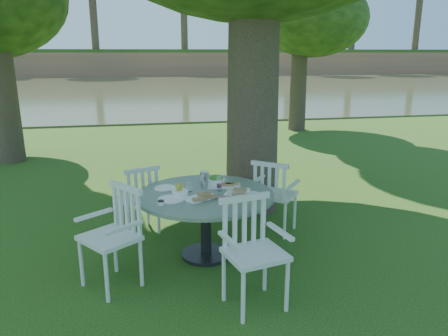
{
  "coord_description": "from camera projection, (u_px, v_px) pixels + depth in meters",
  "views": [
    {
      "loc": [
        -1.02,
        -4.93,
        2.24
      ],
      "look_at": [
        0.0,
        0.2,
        0.85
      ],
      "focal_mm": 35.0,
      "sensor_mm": 36.0,
      "label": 1
    }
  ],
  "objects": [
    {
      "name": "ground",
      "position": [
        227.0,
        238.0,
        5.44
      ],
      "size": [
        140.0,
        140.0,
        0.0
      ],
      "primitive_type": "plane",
      "color": "#18380B",
      "rests_on": "ground"
    },
    {
      "name": "river",
      "position": [
        153.0,
        89.0,
        27.24
      ],
      "size": [
        100.0,
        28.0,
        0.12
      ],
      "primitive_type": "cube",
      "color": "#383D24",
      "rests_on": "ground"
    },
    {
      "name": "chair_sw",
      "position": [
        118.0,
        228.0,
        4.25
      ],
      "size": [
        0.67,
        0.68,
        0.99
      ],
      "rotation": [
        0.0,
        0.0,
        -0.93
      ],
      "color": "silver",
      "rests_on": "ground"
    },
    {
      "name": "tableware",
      "position": [
        203.0,
        188.0,
        4.84
      ],
      "size": [
        1.11,
        0.75,
        0.2
      ],
      "color": "white",
      "rests_on": "table"
    },
    {
      "name": "table",
      "position": [
        206.0,
        204.0,
        4.81
      ],
      "size": [
        1.5,
        1.5,
        0.75
      ],
      "color": "black",
      "rests_on": "ground"
    },
    {
      "name": "chair_nw",
      "position": [
        140.0,
        195.0,
        5.41
      ],
      "size": [
        0.57,
        0.55,
        0.89
      ],
      "rotation": [
        0.0,
        0.0,
        -2.78
      ],
      "color": "silver",
      "rests_on": "ground"
    },
    {
      "name": "chair_se",
      "position": [
        250.0,
        243.0,
        3.93
      ],
      "size": [
        0.59,
        0.57,
        0.99
      ],
      "rotation": [
        0.0,
        0.0,
        0.23
      ],
      "color": "silver",
      "rests_on": "ground"
    },
    {
      "name": "chair_ne",
      "position": [
        272.0,
        191.0,
        5.44
      ],
      "size": [
        0.66,
        0.65,
        0.95
      ],
      "rotation": [
        0.0,
        0.0,
        -3.82
      ],
      "color": "silver",
      "rests_on": "ground"
    }
  ]
}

